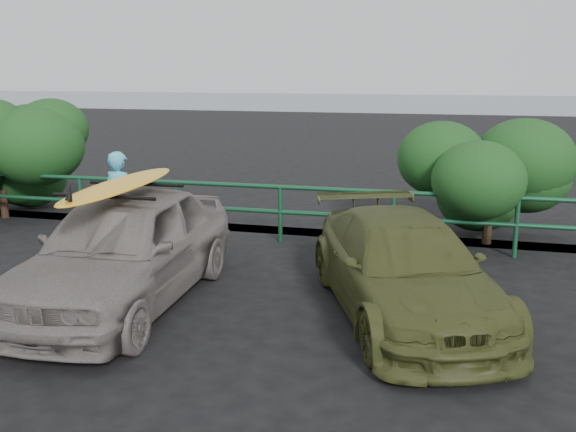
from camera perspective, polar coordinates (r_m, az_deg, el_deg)
name	(u,v)px	position (r m, az deg, el deg)	size (l,w,h in m)	color
ground	(76,351)	(7.61, -18.36, -11.30)	(80.00, 80.00, 0.00)	black
ocean	(414,100)	(65.96, 11.16, 10.06)	(200.00, 200.00, 0.00)	slate
guardrail	(227,210)	(11.74, -5.41, 0.49)	(14.00, 0.08, 1.04)	#134529
shrub_left	(11,164)	(14.30, -23.37, 4.24)	(3.20, 2.40, 2.28)	#1B471A
shrub_right	(517,186)	(11.49, 19.65, 2.49)	(3.20, 2.40, 2.21)	#1B471A
sedan	(124,248)	(8.65, -14.36, -2.80)	(1.78, 4.42, 1.51)	slate
olive_vehicle	(404,268)	(8.15, 10.23, -4.54)	(1.73, 4.26, 1.24)	#41471F
man	(120,202)	(11.18, -14.67, 1.25)	(0.62, 0.41, 1.71)	#46BAD4
roof_rack	(121,190)	(8.48, -14.65, 2.25)	(1.35, 0.94, 0.04)	black
surfboard	(120,185)	(8.46, -14.67, 2.68)	(0.60, 2.88, 0.09)	gold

